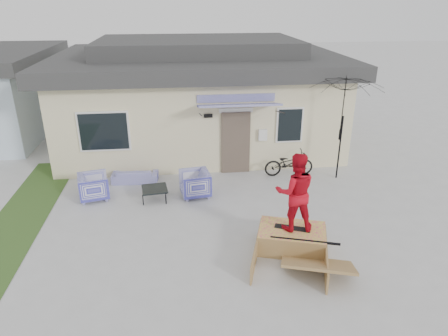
{
  "coord_description": "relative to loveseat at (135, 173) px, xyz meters",
  "views": [
    {
      "loc": [
        -0.85,
        -8.07,
        5.52
      ],
      "look_at": [
        0.3,
        1.8,
        1.3
      ],
      "focal_mm": 32.48,
      "sensor_mm": 36.0,
      "label": 1
    }
  ],
  "objects": [
    {
      "name": "house",
      "position": [
        2.32,
        3.93,
        1.66
      ],
      "size": [
        10.8,
        8.49,
        4.1
      ],
      "color": "beige",
      "rests_on": "ground"
    },
    {
      "name": "skateboard",
      "position": [
        4.01,
        -4.21,
        0.25
      ],
      "size": [
        0.84,
        0.51,
        0.05
      ],
      "primitive_type": "cube",
      "rotation": [
        0.0,
        0.0,
        -0.39
      ],
      "color": "black",
      "rests_on": "skate_ramp"
    },
    {
      "name": "grass_strip",
      "position": [
        -2.88,
        -2.07,
        -0.28
      ],
      "size": [
        1.4,
        8.0,
        0.01
      ],
      "primitive_type": "cube",
      "color": "#2E4C1F",
      "rests_on": "ground"
    },
    {
      "name": "loveseat",
      "position": [
        0.0,
        0.0,
        0.0
      ],
      "size": [
        1.47,
        0.51,
        0.57
      ],
      "primitive_type": "imported",
      "rotation": [
        0.0,
        0.0,
        3.09
      ],
      "color": "#2E2EA1",
      "rests_on": "ground"
    },
    {
      "name": "skate_ramp",
      "position": [
        3.99,
        -4.26,
        -0.03
      ],
      "size": [
        2.08,
        2.41,
        0.51
      ],
      "primitive_type": null,
      "rotation": [
        0.0,
        0.0,
        -0.31
      ],
      "color": "olive",
      "rests_on": "ground"
    },
    {
      "name": "armchair_right",
      "position": [
        1.87,
        -1.23,
        0.15
      ],
      "size": [
        0.9,
        0.94,
        0.86
      ],
      "primitive_type": "imported",
      "rotation": [
        0.0,
        0.0,
        -1.42
      ],
      "color": "#2E2EA1",
      "rests_on": "ground"
    },
    {
      "name": "skater",
      "position": [
        4.01,
        -4.21,
        1.21
      ],
      "size": [
        0.97,
        0.78,
        1.87
      ],
      "primitive_type": "imported",
      "rotation": [
        0.0,
        0.0,
        3.06
      ],
      "color": "red",
      "rests_on": "skateboard"
    },
    {
      "name": "bicycle",
      "position": [
        5.04,
        -0.08,
        0.24
      ],
      "size": [
        1.63,
        0.57,
        1.04
      ],
      "primitive_type": "imported",
      "rotation": [
        0.0,
        0.0,
        1.57
      ],
      "color": "black",
      "rests_on": "ground"
    },
    {
      "name": "coffee_table",
      "position": [
        0.68,
        -1.34,
        -0.11
      ],
      "size": [
        0.81,
        0.81,
        0.36
      ],
      "primitive_type": "cube",
      "rotation": [
        0.0,
        0.0,
        0.13
      ],
      "color": "black",
      "rests_on": "ground"
    },
    {
      "name": "ground",
      "position": [
        2.32,
        -4.07,
        -0.28
      ],
      "size": [
        90.0,
        90.0,
        0.0
      ],
      "primitive_type": "plane",
      "color": "#AFAFAF",
      "rests_on": "ground"
    },
    {
      "name": "patio_umbrella",
      "position": [
        6.57,
        -0.46,
        1.47
      ],
      "size": [
        2.74,
        2.63,
        2.2
      ],
      "color": "black",
      "rests_on": "ground"
    },
    {
      "name": "armchair_left",
      "position": [
        -1.09,
        -1.07,
        0.14
      ],
      "size": [
        0.94,
        0.98,
        0.84
      ],
      "primitive_type": "imported",
      "rotation": [
        0.0,
        0.0,
        1.8
      ],
      "color": "#2E2EA1",
      "rests_on": "ground"
    }
  ]
}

